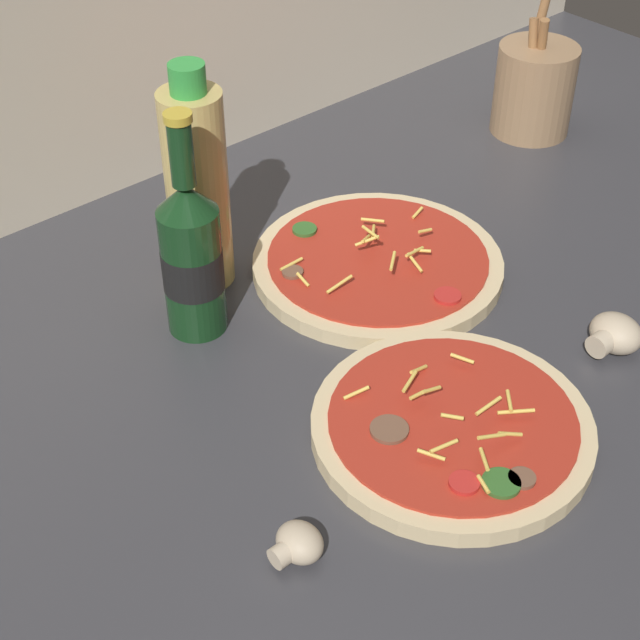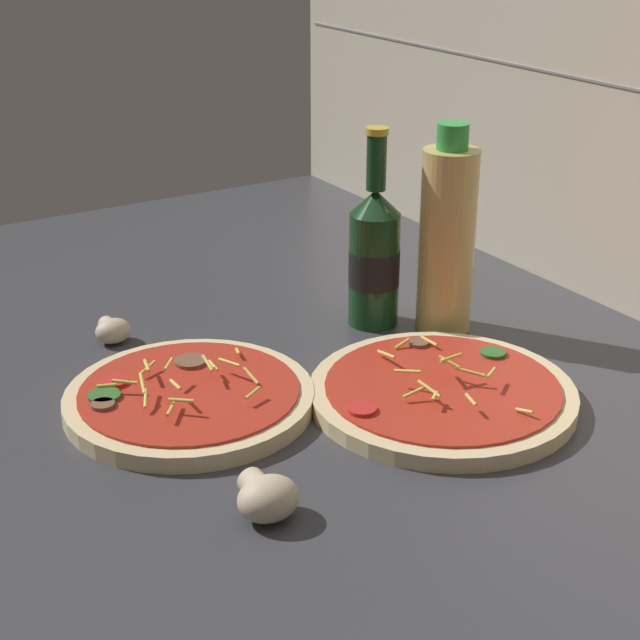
{
  "view_description": "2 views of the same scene",
  "coord_description": "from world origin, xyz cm",
  "px_view_note": "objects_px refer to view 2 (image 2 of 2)",
  "views": [
    {
      "loc": [
        -60.51,
        -51.09,
        66.64
      ],
      "look_at": [
        -11.14,
        5.06,
        6.57
      ],
      "focal_mm": 55.0,
      "sensor_mm": 36.0,
      "label": 1
    },
    {
      "loc": [
        72.88,
        -46.48,
        51.49
      ],
      "look_at": [
        -8.0,
        2.96,
        9.65
      ],
      "focal_mm": 55.0,
      "sensor_mm": 36.0,
      "label": 2
    }
  ],
  "objects_px": {
    "oil_bottle": "(447,238)",
    "mushroom_right": "(267,497)",
    "beer_bottle": "(374,255)",
    "mushroom_left": "(113,330)",
    "pizza_far": "(442,393)",
    "pizza_near": "(189,398)"
  },
  "relations": [
    {
      "from": "pizza_far",
      "to": "mushroom_right",
      "type": "xyz_separation_m",
      "value": [
        0.08,
        -0.25,
        0.01
      ]
    },
    {
      "from": "pizza_near",
      "to": "oil_bottle",
      "type": "distance_m",
      "value": 0.36
    },
    {
      "from": "oil_bottle",
      "to": "mushroom_right",
      "type": "xyz_separation_m",
      "value": [
        0.23,
        -0.37,
        -0.1
      ]
    },
    {
      "from": "pizza_far",
      "to": "mushroom_left",
      "type": "height_order",
      "value": "pizza_far"
    },
    {
      "from": "pizza_near",
      "to": "pizza_far",
      "type": "bearing_deg",
      "value": 61.02
    },
    {
      "from": "pizza_far",
      "to": "mushroom_right",
      "type": "height_order",
      "value": "pizza_far"
    },
    {
      "from": "oil_bottle",
      "to": "mushroom_right",
      "type": "distance_m",
      "value": 0.45
    },
    {
      "from": "pizza_far",
      "to": "beer_bottle",
      "type": "distance_m",
      "value": 0.23
    },
    {
      "from": "beer_bottle",
      "to": "mushroom_left",
      "type": "xyz_separation_m",
      "value": [
        -0.11,
        -0.29,
        -0.07
      ]
    },
    {
      "from": "pizza_far",
      "to": "mushroom_left",
      "type": "relative_size",
      "value": 6.28
    },
    {
      "from": "mushroom_right",
      "to": "oil_bottle",
      "type": "bearing_deg",
      "value": 122.27
    },
    {
      "from": "beer_bottle",
      "to": "mushroom_right",
      "type": "xyz_separation_m",
      "value": [
        0.29,
        -0.31,
        -0.07
      ]
    },
    {
      "from": "pizza_near",
      "to": "beer_bottle",
      "type": "height_order",
      "value": "beer_bottle"
    },
    {
      "from": "pizza_far",
      "to": "beer_bottle",
      "type": "height_order",
      "value": "beer_bottle"
    },
    {
      "from": "beer_bottle",
      "to": "mushroom_left",
      "type": "distance_m",
      "value": 0.32
    },
    {
      "from": "oil_bottle",
      "to": "mushroom_left",
      "type": "height_order",
      "value": "oil_bottle"
    },
    {
      "from": "oil_bottle",
      "to": "mushroom_left",
      "type": "xyz_separation_m",
      "value": [
        -0.17,
        -0.36,
        -0.1
      ]
    },
    {
      "from": "beer_bottle",
      "to": "mushroom_left",
      "type": "height_order",
      "value": "beer_bottle"
    },
    {
      "from": "oil_bottle",
      "to": "beer_bottle",
      "type": "bearing_deg",
      "value": -130.81
    },
    {
      "from": "mushroom_right",
      "to": "beer_bottle",
      "type": "bearing_deg",
      "value": 133.44
    },
    {
      "from": "mushroom_left",
      "to": "mushroom_right",
      "type": "height_order",
      "value": "mushroom_right"
    },
    {
      "from": "pizza_far",
      "to": "oil_bottle",
      "type": "distance_m",
      "value": 0.22
    }
  ]
}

